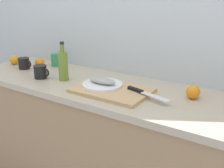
% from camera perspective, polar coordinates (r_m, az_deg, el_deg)
% --- Properties ---
extents(back_wall, '(3.20, 0.05, 2.50)m').
position_cam_1_polar(back_wall, '(1.92, 2.34, 12.65)').
color(back_wall, silver).
rests_on(back_wall, ground_plane).
extents(kitchen_counter, '(2.00, 0.60, 0.90)m').
position_cam_1_polar(kitchen_counter, '(1.92, -3.05, -12.74)').
color(kitchen_counter, '#9E7A56').
rests_on(kitchen_counter, ground_plane).
extents(cutting_board, '(0.45, 0.31, 0.02)m').
position_cam_1_polar(cutting_board, '(1.59, 0.00, -1.37)').
color(cutting_board, tan).
rests_on(cutting_board, kitchen_counter).
extents(white_plate, '(0.25, 0.25, 0.01)m').
position_cam_1_polar(white_plate, '(1.63, -2.08, -0.11)').
color(white_plate, white).
rests_on(white_plate, cutting_board).
extents(fish_fillet, '(0.19, 0.08, 0.04)m').
position_cam_1_polar(fish_fillet, '(1.62, -2.09, 0.74)').
color(fish_fillet, '#999E99').
rests_on(fish_fillet, white_plate).
extents(chef_knife, '(0.29, 0.10, 0.02)m').
position_cam_1_polar(chef_knife, '(1.51, 6.51, -1.74)').
color(chef_knife, silver).
rests_on(chef_knife, cutting_board).
extents(olive_oil_bottle, '(0.06, 0.06, 0.26)m').
position_cam_1_polar(olive_oil_bottle, '(1.81, -10.46, 4.02)').
color(olive_oil_bottle, olive).
rests_on(olive_oil_bottle, kitchen_counter).
extents(coffee_mug_0, '(0.13, 0.09, 0.09)m').
position_cam_1_polar(coffee_mug_0, '(1.90, -15.10, 2.55)').
color(coffee_mug_0, black).
rests_on(coffee_mug_0, kitchen_counter).
extents(coffee_mug_1, '(0.12, 0.08, 0.09)m').
position_cam_1_polar(coffee_mug_1, '(2.17, -18.38, 4.24)').
color(coffee_mug_1, black).
rests_on(coffee_mug_1, kitchen_counter).
extents(coffee_mug_2, '(0.11, 0.07, 0.10)m').
position_cam_1_polar(coffee_mug_2, '(2.19, -11.94, 5.13)').
color(coffee_mug_2, '#338C59').
rests_on(coffee_mug_2, kitchen_counter).
extents(orange_0, '(0.08, 0.08, 0.08)m').
position_cam_1_polar(orange_0, '(1.54, 17.01, -1.64)').
color(orange_0, orange).
rests_on(orange_0, kitchen_counter).
extents(orange_1, '(0.07, 0.07, 0.07)m').
position_cam_1_polar(orange_1, '(2.34, -20.29, 4.86)').
color(orange_1, orange).
rests_on(orange_1, kitchen_counter).
extents(orange_2, '(0.07, 0.07, 0.07)m').
position_cam_1_polar(orange_2, '(2.20, -15.28, 4.50)').
color(orange_2, orange).
rests_on(orange_2, kitchen_counter).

